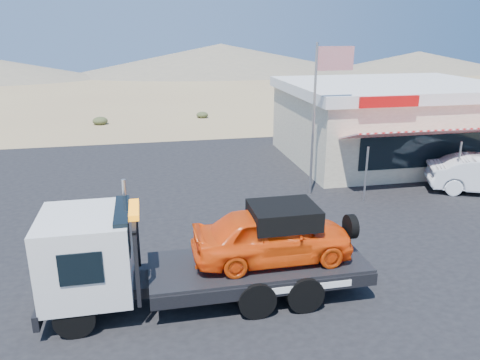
# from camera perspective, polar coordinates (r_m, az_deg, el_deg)

# --- Properties ---
(ground) EXTENTS (120.00, 120.00, 0.00)m
(ground) POSITION_cam_1_polar(r_m,az_deg,el_deg) (14.31, -3.29, -9.12)
(ground) COLOR #937654
(ground) RESTS_ON ground
(asphalt_lot) EXTENTS (32.00, 24.00, 0.02)m
(asphalt_lot) POSITION_cam_1_polar(r_m,az_deg,el_deg) (17.33, 1.77, -4.03)
(asphalt_lot) COLOR black
(asphalt_lot) RESTS_ON ground
(tow_truck) EXTENTS (7.82, 2.32, 2.61)m
(tow_truck) POSITION_cam_1_polar(r_m,az_deg,el_deg) (11.54, -4.85, -8.39)
(tow_truck) COLOR black
(tow_truck) RESTS_ON asphalt_lot
(jerky_store) EXTENTS (10.40, 9.97, 3.90)m
(jerky_store) POSITION_cam_1_polar(r_m,az_deg,el_deg) (25.24, 17.75, 6.89)
(jerky_store) COLOR #BFAF90
(jerky_store) RESTS_ON asphalt_lot
(flagpole) EXTENTS (1.55, 0.10, 6.00)m
(flagpole) POSITION_cam_1_polar(r_m,az_deg,el_deg) (18.58, 9.74, 9.28)
(flagpole) COLOR #99999E
(flagpole) RESTS_ON asphalt_lot
(distant_hills) EXTENTS (126.00, 48.00, 4.20)m
(distant_hills) POSITION_cam_1_polar(r_m,az_deg,el_deg) (68.37, -18.95, 13.31)
(distant_hills) COLOR #726B59
(distant_hills) RESTS_ON ground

